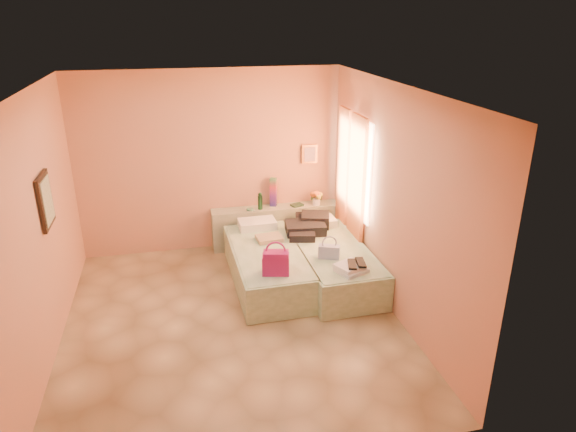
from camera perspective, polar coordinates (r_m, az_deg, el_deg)
The scene contains 16 objects.
ground at distance 6.47m, azimuth -6.11°, elevation -11.57°, with size 4.50×4.50×0.00m, color tan.
room_walls at distance 6.25m, azimuth -5.54°, elevation 5.36°, with size 4.02×4.51×2.81m.
headboard_ledge at distance 8.29m, azimuth -1.34°, elevation -1.07°, with size 2.05×0.30×0.65m, color #ADB795.
bed_left at distance 7.17m, azimuth -2.30°, elevation -5.58°, with size 0.90×2.00×0.50m, color beige.
bed_right at distance 7.26m, azimuth 4.91°, elevation -5.29°, with size 0.90×2.00×0.50m, color beige.
water_bottle at distance 8.04m, azimuth -3.11°, elevation 1.63°, with size 0.07×0.07×0.26m, color #163D25.
rainbow_box at distance 8.15m, azimuth -1.64°, elevation 2.68°, with size 0.10×0.10×0.46m, color #A61465.
small_dish at distance 8.04m, azimuth -4.24°, elevation 0.74°, with size 0.11×0.11×0.03m, color #4E9071.
green_book at distance 8.20m, azimuth 1.00°, elevation 1.23°, with size 0.18×0.13×0.03m, color #23422C.
flower_vase at distance 8.22m, azimuth 3.19°, elevation 2.16°, with size 0.21×0.21×0.28m, color white.
magenta_handbag at distance 6.38m, azimuth -1.37°, elevation -5.15°, with size 0.33×0.19×0.31m, color #A61465.
khaki_garment at distance 7.34m, azimuth -2.10°, elevation -2.49°, with size 0.35×0.28×0.06m, color tan.
clothes_pile at distance 7.59m, azimuth 2.33°, elevation -1.11°, with size 0.63×0.63×0.19m, color black.
blue_handbag at distance 6.82m, azimuth 4.59°, elevation -3.98°, with size 0.28×0.12×0.18m, color #384687.
towel_stack at distance 6.51m, azimuth 7.08°, elevation -5.79°, with size 0.35×0.30×0.10m, color white.
sandal_pair at distance 6.49m, azimuth 7.65°, elevation -5.28°, with size 0.20×0.27×0.03m, color black.
Camera 1 is at (-0.54, -5.39, 3.55)m, focal length 32.00 mm.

